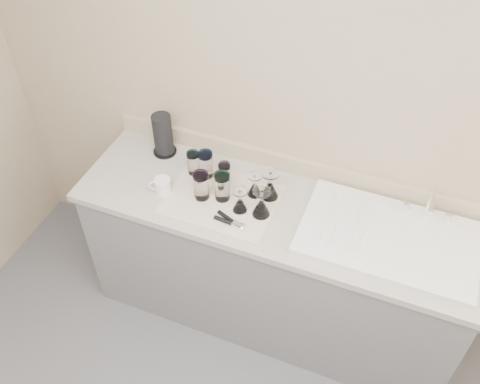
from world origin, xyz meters
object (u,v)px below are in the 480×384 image
at_px(tumbler_lavender, 222,186).
at_px(goblet_back_left, 254,188).
at_px(paper_towel_roll, 163,135).
at_px(sink_unit, 389,238).
at_px(tumbler_blue, 201,185).
at_px(goblet_front_right, 261,206).
at_px(tumbler_purple, 224,174).
at_px(tumbler_teal, 193,163).
at_px(white_mug, 162,186).
at_px(goblet_front_left, 240,203).
at_px(goblet_back_right, 270,188).
at_px(can_opener, 230,221).
at_px(tumbler_cyan, 206,164).

bearing_deg(tumbler_lavender, goblet_back_left, 31.04).
bearing_deg(paper_towel_roll, sink_unit, -7.99).
distance_m(sink_unit, paper_towel_roll, 1.29).
distance_m(tumbler_blue, goblet_front_right, 0.32).
bearing_deg(tumbler_purple, sink_unit, -4.45).
distance_m(sink_unit, tumbler_lavender, 0.84).
bearing_deg(tumbler_teal, white_mug, -115.59).
bearing_deg(goblet_front_left, goblet_back_left, 77.88).
bearing_deg(goblet_back_right, can_opener, -115.38).
xyz_separation_m(tumbler_teal, tumbler_purple, (0.18, -0.01, -0.00)).
bearing_deg(goblet_front_left, paper_towel_roll, 154.74).
bearing_deg(goblet_back_left, white_mug, -161.24).
bearing_deg(white_mug, goblet_back_left, 18.76).
relative_size(white_mug, paper_towel_roll, 0.52).
bearing_deg(tumbler_cyan, can_opener, -47.10).
bearing_deg(goblet_front_right, tumbler_teal, 160.89).
bearing_deg(goblet_front_left, tumbler_blue, 176.79).
bearing_deg(tumbler_blue, tumbler_teal, 127.53).
distance_m(tumbler_lavender, paper_towel_roll, 0.49).
height_order(tumbler_purple, tumbler_lavender, tumbler_lavender).
height_order(sink_unit, tumbler_lavender, sink_unit).
xyz_separation_m(tumbler_teal, white_mug, (-0.09, -0.19, -0.03)).
bearing_deg(goblet_back_right, tumbler_teal, 177.47).
height_order(tumbler_purple, white_mug, tumbler_purple).
height_order(tumbler_blue, goblet_front_right, goblet_front_right).
xyz_separation_m(tumbler_blue, goblet_front_left, (0.21, -0.01, -0.04)).
relative_size(tumbler_lavender, goblet_front_left, 1.21).
bearing_deg(goblet_front_right, paper_towel_roll, 159.34).
bearing_deg(goblet_front_right, can_opener, -136.56).
bearing_deg(paper_towel_roll, can_opener, -33.66).
relative_size(tumbler_cyan, tumbler_purple, 1.21).
height_order(goblet_front_left, paper_towel_roll, paper_towel_roll).
xyz_separation_m(tumbler_cyan, tumbler_blue, (0.04, -0.15, 0.00)).
height_order(goblet_front_right, white_mug, goblet_front_right).
bearing_deg(goblet_back_right, paper_towel_roll, 169.88).
bearing_deg(paper_towel_roll, white_mug, -64.38).
relative_size(tumbler_cyan, goblet_front_left, 1.17).
bearing_deg(goblet_back_right, tumbler_lavender, -155.18).
distance_m(goblet_front_right, can_opener, 0.17).
xyz_separation_m(tumbler_lavender, can_opener, (0.10, -0.14, -0.07)).
bearing_deg(goblet_back_right, goblet_front_right, -88.85).
relative_size(sink_unit, white_mug, 6.51).
distance_m(sink_unit, goblet_front_right, 0.62).
height_order(goblet_back_left, goblet_front_left, goblet_front_left).
bearing_deg(goblet_front_left, goblet_back_right, 54.34).
xyz_separation_m(tumbler_purple, goblet_back_left, (0.17, -0.02, -0.02)).
xyz_separation_m(tumbler_cyan, can_opener, (0.24, -0.26, -0.07)).
distance_m(tumbler_purple, goblet_back_right, 0.25).
height_order(sink_unit, tumbler_purple, sink_unit).
distance_m(tumbler_purple, goblet_front_left, 0.21).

